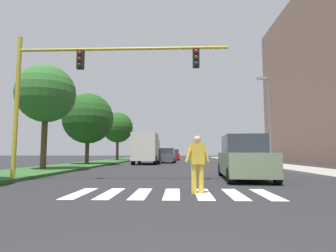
{
  "coord_description": "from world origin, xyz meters",
  "views": [
    {
      "loc": [
        0.2,
        -1.44,
        1.2
      ],
      "look_at": [
        -0.39,
        13.53,
        2.66
      ],
      "focal_mm": 28.86,
      "sensor_mm": 36.0,
      "label": 1
    }
  ],
  "objects_px": {
    "tree_mid": "(46,94)",
    "sedan_midblock": "(167,156)",
    "pedestrian_performer": "(197,161)",
    "traffic_light_gantry": "(79,77)",
    "street_lamp_right": "(268,112)",
    "tree_far": "(88,119)",
    "sedan_distant": "(173,155)",
    "truck_box_delivery": "(147,148)",
    "suv_crossing": "(244,158)",
    "tree_distant": "(118,128)"
  },
  "relations": [
    {
      "from": "tree_far",
      "to": "pedestrian_performer",
      "type": "xyz_separation_m",
      "value": [
        9.0,
        -16.63,
        -3.41
      ]
    },
    {
      "from": "tree_mid",
      "to": "sedan_midblock",
      "type": "height_order",
      "value": "tree_mid"
    },
    {
      "from": "tree_mid",
      "to": "sedan_distant",
      "type": "bearing_deg",
      "value": 72.71
    },
    {
      "from": "tree_mid",
      "to": "sedan_midblock",
      "type": "bearing_deg",
      "value": 63.08
    },
    {
      "from": "pedestrian_performer",
      "to": "sedan_midblock",
      "type": "distance_m",
      "value": 23.05
    },
    {
      "from": "sedan_distant",
      "to": "pedestrian_performer",
      "type": "bearing_deg",
      "value": -87.69
    },
    {
      "from": "pedestrian_performer",
      "to": "sedan_distant",
      "type": "relative_size",
      "value": 0.4
    },
    {
      "from": "tree_mid",
      "to": "truck_box_delivery",
      "type": "bearing_deg",
      "value": 64.74
    },
    {
      "from": "sedan_midblock",
      "to": "truck_box_delivery",
      "type": "bearing_deg",
      "value": -122.28
    },
    {
      "from": "tree_far",
      "to": "pedestrian_performer",
      "type": "height_order",
      "value": "tree_far"
    },
    {
      "from": "tree_mid",
      "to": "traffic_light_gantry",
      "type": "bearing_deg",
      "value": -53.27
    },
    {
      "from": "pedestrian_performer",
      "to": "sedan_midblock",
      "type": "xyz_separation_m",
      "value": [
        -1.85,
        22.98,
        -0.16
      ]
    },
    {
      "from": "traffic_light_gantry",
      "to": "pedestrian_performer",
      "type": "relative_size",
      "value": 5.31
    },
    {
      "from": "tree_mid",
      "to": "street_lamp_right",
      "type": "relative_size",
      "value": 0.89
    },
    {
      "from": "pedestrian_performer",
      "to": "street_lamp_right",
      "type": "bearing_deg",
      "value": 64.69
    },
    {
      "from": "pedestrian_performer",
      "to": "tree_distant",
      "type": "bearing_deg",
      "value": 107.3
    },
    {
      "from": "traffic_light_gantry",
      "to": "sedan_distant",
      "type": "distance_m",
      "value": 31.08
    },
    {
      "from": "tree_mid",
      "to": "sedan_distant",
      "type": "height_order",
      "value": "tree_mid"
    },
    {
      "from": "pedestrian_performer",
      "to": "sedan_midblock",
      "type": "bearing_deg",
      "value": 94.6
    },
    {
      "from": "tree_mid",
      "to": "traffic_light_gantry",
      "type": "distance_m",
      "value": 7.31
    },
    {
      "from": "pedestrian_performer",
      "to": "sedan_midblock",
      "type": "height_order",
      "value": "pedestrian_performer"
    },
    {
      "from": "tree_mid",
      "to": "sedan_midblock",
      "type": "relative_size",
      "value": 1.6
    },
    {
      "from": "sedan_distant",
      "to": "suv_crossing",
      "type": "bearing_deg",
      "value": -82.77
    },
    {
      "from": "tree_far",
      "to": "tree_distant",
      "type": "bearing_deg",
      "value": 89.88
    },
    {
      "from": "suv_crossing",
      "to": "sedan_distant",
      "type": "xyz_separation_m",
      "value": [
        -3.72,
        29.33,
        -0.16
      ]
    },
    {
      "from": "traffic_light_gantry",
      "to": "truck_box_delivery",
      "type": "distance_m",
      "value": 17.13
    },
    {
      "from": "suv_crossing",
      "to": "truck_box_delivery",
      "type": "relative_size",
      "value": 0.76
    },
    {
      "from": "tree_mid",
      "to": "street_lamp_right",
      "type": "xyz_separation_m",
      "value": [
        16.17,
        6.24,
        -0.35
      ]
    },
    {
      "from": "truck_box_delivery",
      "to": "tree_mid",
      "type": "bearing_deg",
      "value": -115.26
    },
    {
      "from": "pedestrian_performer",
      "to": "suv_crossing",
      "type": "height_order",
      "value": "suv_crossing"
    },
    {
      "from": "tree_distant",
      "to": "traffic_light_gantry",
      "type": "bearing_deg",
      "value": -80.69
    },
    {
      "from": "street_lamp_right",
      "to": "sedan_distant",
      "type": "relative_size",
      "value": 1.76
    },
    {
      "from": "traffic_light_gantry",
      "to": "pedestrian_performer",
      "type": "distance_m",
      "value": 6.51
    },
    {
      "from": "sedan_distant",
      "to": "truck_box_delivery",
      "type": "relative_size",
      "value": 0.69
    },
    {
      "from": "street_lamp_right",
      "to": "suv_crossing",
      "type": "bearing_deg",
      "value": -113.72
    },
    {
      "from": "tree_mid",
      "to": "tree_far",
      "type": "bearing_deg",
      "value": 89.41
    },
    {
      "from": "tree_distant",
      "to": "sedan_midblock",
      "type": "relative_size",
      "value": 1.58
    },
    {
      "from": "sedan_midblock",
      "to": "sedan_distant",
      "type": "distance_m",
      "value": 10.61
    },
    {
      "from": "tree_far",
      "to": "suv_crossing",
      "type": "bearing_deg",
      "value": -47.42
    },
    {
      "from": "street_lamp_right",
      "to": "pedestrian_performer",
      "type": "distance_m",
      "value": 16.96
    },
    {
      "from": "pedestrian_performer",
      "to": "truck_box_delivery",
      "type": "height_order",
      "value": "truck_box_delivery"
    },
    {
      "from": "pedestrian_performer",
      "to": "suv_crossing",
      "type": "relative_size",
      "value": 0.36
    },
    {
      "from": "street_lamp_right",
      "to": "sedan_midblock",
      "type": "distance_m",
      "value": 12.59
    },
    {
      "from": "tree_distant",
      "to": "traffic_light_gantry",
      "type": "xyz_separation_m",
      "value": [
        4.25,
        -25.93,
        -0.26
      ]
    },
    {
      "from": "traffic_light_gantry",
      "to": "sedan_midblock",
      "type": "xyz_separation_m",
      "value": [
        2.88,
        20.09,
        -3.59
      ]
    },
    {
      "from": "tree_far",
      "to": "tree_distant",
      "type": "distance_m",
      "value": 12.19
    },
    {
      "from": "traffic_light_gantry",
      "to": "street_lamp_right",
      "type": "relative_size",
      "value": 1.2
    },
    {
      "from": "tree_mid",
      "to": "tree_far",
      "type": "relative_size",
      "value": 1.02
    },
    {
      "from": "tree_far",
      "to": "pedestrian_performer",
      "type": "bearing_deg",
      "value": -61.56
    },
    {
      "from": "traffic_light_gantry",
      "to": "sedan_distant",
      "type": "height_order",
      "value": "traffic_light_gantry"
    }
  ]
}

